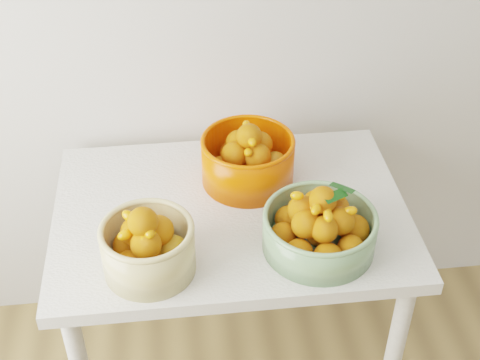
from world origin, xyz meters
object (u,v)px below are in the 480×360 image
(bowl_green, at_px, (320,228))
(bowl_orange, at_px, (248,159))
(table, at_px, (231,233))
(bowl_cream, at_px, (148,246))

(bowl_green, height_order, bowl_orange, bowl_orange)
(table, relative_size, bowl_cream, 4.11)
(table, height_order, bowl_orange, bowl_orange)
(bowl_cream, height_order, bowl_green, bowl_cream)
(table, bearing_deg, bowl_cream, -137.09)
(bowl_cream, bearing_deg, table, 42.91)
(bowl_cream, distance_m, bowl_orange, 0.45)
(table, bearing_deg, bowl_green, -40.31)
(table, height_order, bowl_green, bowl_green)
(bowl_green, distance_m, bowl_orange, 0.34)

